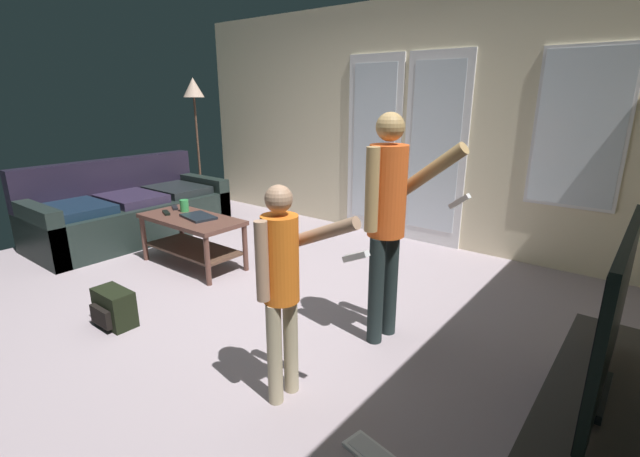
# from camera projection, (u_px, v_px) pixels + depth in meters

# --- Properties ---
(ground_plane) EXTENTS (5.88, 4.90, 0.02)m
(ground_plane) POSITION_uv_depth(u_px,v_px,m) (235.00, 300.00, 3.70)
(ground_plane) COLOR #9F8F97
(wall_back_with_doors) EXTENTS (5.88, 0.09, 2.66)m
(wall_back_with_doors) POSITION_uv_depth(u_px,v_px,m) (393.00, 126.00, 5.09)
(wall_back_with_doors) COLOR beige
(wall_back_with_doors) RESTS_ON ground_plane
(leather_couch) EXTENTS (0.98, 2.17, 0.90)m
(leather_couch) POSITION_uv_depth(u_px,v_px,m) (130.00, 212.00, 5.24)
(leather_couch) COLOR black
(leather_couch) RESTS_ON ground_plane
(coffee_table) EXTENTS (1.09, 0.52, 0.50)m
(coffee_table) POSITION_uv_depth(u_px,v_px,m) (192.00, 230.00, 4.34)
(coffee_table) COLOR brown
(coffee_table) RESTS_ON ground_plane
(tv_stand) EXTENTS (0.41, 1.65, 0.38)m
(tv_stand) POSITION_uv_depth(u_px,v_px,m) (588.00, 435.00, 1.96)
(tv_stand) COLOR #2E2925
(tv_stand) RESTS_ON ground_plane
(flat_screen_tv) EXTENTS (0.08, 1.07, 0.76)m
(flat_screen_tv) POSITION_uv_depth(u_px,v_px,m) (613.00, 318.00, 1.80)
(flat_screen_tv) COLOR black
(flat_screen_tv) RESTS_ON tv_stand
(person_adult) EXTENTS (0.62, 0.42, 1.54)m
(person_adult) POSITION_uv_depth(u_px,v_px,m) (388.00, 210.00, 2.86)
(person_adult) COLOR #1E2929
(person_adult) RESTS_ON ground_plane
(person_child) EXTENTS (0.55, 0.33, 1.22)m
(person_child) POSITION_uv_depth(u_px,v_px,m) (283.00, 277.00, 2.30)
(person_child) COLOR tan
(person_child) RESTS_ON ground_plane
(floor_lamp) EXTENTS (0.28, 0.28, 1.86)m
(floor_lamp) POSITION_uv_depth(u_px,v_px,m) (194.00, 100.00, 6.05)
(floor_lamp) COLOR #3C251F
(floor_lamp) RESTS_ON ground_plane
(backpack) EXTENTS (0.33, 0.22, 0.27)m
(backpack) POSITION_uv_depth(u_px,v_px,m) (114.00, 308.00, 3.26)
(backpack) COLOR black
(backpack) RESTS_ON ground_plane
(laptop_closed) EXTENTS (0.39, 0.29, 0.02)m
(laptop_closed) POSITION_uv_depth(u_px,v_px,m) (198.00, 217.00, 4.28)
(laptop_closed) COLOR black
(laptop_closed) RESTS_ON coffee_table
(cup_near_edge) EXTENTS (0.09, 0.09, 0.12)m
(cup_near_edge) POSITION_uv_depth(u_px,v_px,m) (184.00, 206.00, 4.50)
(cup_near_edge) COLOR #34934A
(cup_near_edge) RESTS_ON coffee_table
(tv_remote_black) EXTENTS (0.17, 0.12, 0.02)m
(tv_remote_black) POSITION_uv_depth(u_px,v_px,m) (175.00, 207.00, 4.63)
(tv_remote_black) COLOR black
(tv_remote_black) RESTS_ON coffee_table
(dvd_remote_slim) EXTENTS (0.18, 0.11, 0.02)m
(dvd_remote_slim) POSITION_uv_depth(u_px,v_px,m) (166.00, 213.00, 4.42)
(dvd_remote_slim) COLOR black
(dvd_remote_slim) RESTS_ON coffee_table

